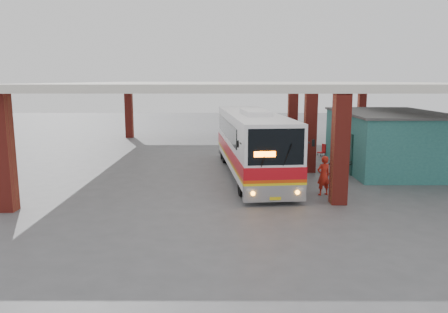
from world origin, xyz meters
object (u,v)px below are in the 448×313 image
at_px(pedestrian, 324,176).
at_px(coach_bus, 252,143).
at_px(motorcycle, 346,165).
at_px(red_chair, 323,150).

bearing_deg(pedestrian, coach_bus, -75.55).
relative_size(coach_bus, motorcycle, 5.80).
bearing_deg(motorcycle, pedestrian, 156.97).
xyz_separation_m(coach_bus, pedestrian, (2.78, -3.93, -0.84)).
xyz_separation_m(pedestrian, red_chair, (2.13, 9.70, -0.49)).
distance_m(motorcycle, red_chair, 5.90).
xyz_separation_m(coach_bus, motorcycle, (4.78, -0.13, -1.15)).
bearing_deg(red_chair, pedestrian, -122.84).
distance_m(coach_bus, pedestrian, 4.89).
relative_size(pedestrian, red_chair, 2.19).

